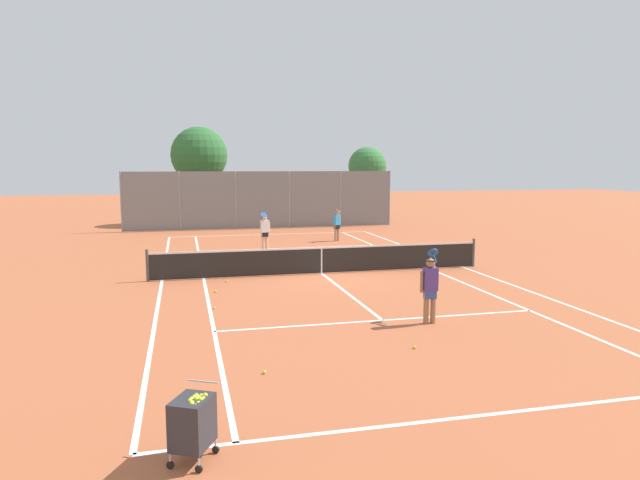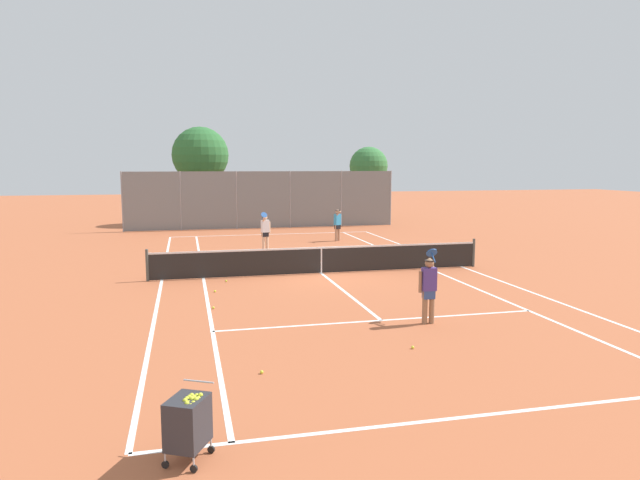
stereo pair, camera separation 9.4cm
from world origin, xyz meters
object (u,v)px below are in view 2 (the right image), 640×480
loose_tennis_ball_4 (262,372)px  tree_behind_right (369,167)px  player_far_left (265,230)px  loose_tennis_ball_1 (413,347)px  loose_tennis_ball_3 (215,291)px  tree_behind_left (201,157)px  loose_tennis_ball_2 (226,281)px  player_near_side (429,286)px  ball_cart (188,422)px  tennis_net (321,259)px  loose_tennis_ball_0 (213,308)px  player_far_right (338,223)px

loose_tennis_ball_4 → tree_behind_right: 30.85m
player_far_left → loose_tennis_ball_4: (-2.20, -15.37, -0.89)m
loose_tennis_ball_1 → loose_tennis_ball_3: same height
player_far_left → tree_behind_left: bearing=100.5°
loose_tennis_ball_2 → tree_behind_left: (-0.16, 19.71, 4.32)m
player_near_side → loose_tennis_ball_3: size_ratio=26.88×
ball_cart → tennis_net: bearing=69.0°
ball_cart → tree_behind_right: (12.72, 31.33, 3.15)m
player_near_side → tree_behind_right: (6.98, 25.99, 2.75)m
loose_tennis_ball_1 → tree_behind_left: size_ratio=0.01×
loose_tennis_ball_1 → loose_tennis_ball_2: (-3.32, 7.91, 0.00)m
loose_tennis_ball_0 → loose_tennis_ball_2: 3.58m
tennis_net → player_far_right: (2.85, 8.35, 0.40)m
tennis_net → player_near_side: player_near_side is taller
player_far_right → loose_tennis_ball_2: bearing=-124.6°
loose_tennis_ball_1 → loose_tennis_ball_3: size_ratio=1.00×
ball_cart → loose_tennis_ball_2: bearing=83.6°
player_near_side → loose_tennis_ball_0: bearing=152.4°
ball_cart → loose_tennis_ball_1: ball_cart is taller
player_near_side → tree_behind_right: size_ratio=0.35×
tennis_net → loose_tennis_ball_1: tennis_net is taller
loose_tennis_ball_0 → loose_tennis_ball_4: 5.12m
player_far_right → tree_behind_left: (-6.42, 10.63, 3.44)m
tennis_net → player_near_side: bearing=-81.6°
loose_tennis_ball_2 → loose_tennis_ball_1: bearing=-67.2°
loose_tennis_ball_0 → tree_behind_right: bearing=62.8°
tennis_net → tree_behind_right: 20.94m
loose_tennis_ball_3 → loose_tennis_ball_4: bearing=-86.1°
ball_cart → loose_tennis_ball_0: size_ratio=14.58×
player_near_side → loose_tennis_ball_1: size_ratio=26.88×
player_near_side → loose_tennis_ball_1: player_near_side is taller
player_far_right → loose_tennis_ball_1: size_ratio=24.24×
player_far_left → player_far_right: size_ratio=1.11×
tree_behind_right → loose_tennis_ball_1: bearing=-106.3°
player_far_left → loose_tennis_ball_2: bearing=-108.4°
player_near_side → player_far_right: size_ratio=1.11×
loose_tennis_ball_0 → loose_tennis_ball_1: bearing=-48.2°
ball_cart → tree_behind_left: bearing=87.9°
loose_tennis_ball_1 → tennis_net: bearing=89.4°
loose_tennis_ball_1 → tree_behind_right: tree_behind_right is taller
loose_tennis_ball_0 → tree_behind_left: size_ratio=0.01×
tennis_net → loose_tennis_ball_2: (-3.42, -0.73, -0.48)m
player_far_right → loose_tennis_ball_1: 17.27m
tennis_net → loose_tennis_ball_0: tennis_net is taller
loose_tennis_ball_3 → tree_behind_left: 21.65m
loose_tennis_ball_0 → loose_tennis_ball_4: bearing=-82.9°
ball_cart → player_far_left: bearing=79.0°
tennis_net → loose_tennis_ball_3: size_ratio=181.82×
tennis_net → player_far_right: bearing=71.1°
tennis_net → loose_tennis_ball_2: tennis_net is taller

